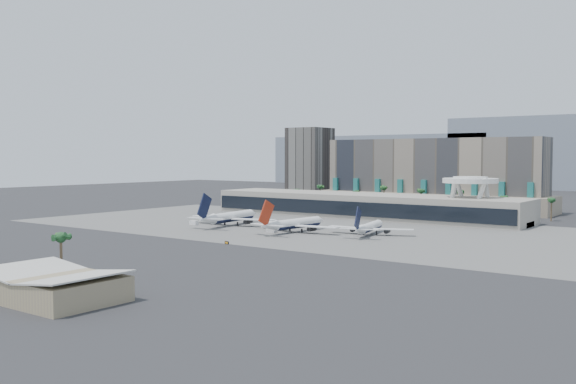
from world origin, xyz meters
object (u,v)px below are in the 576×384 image
Objects in this scene: service_vehicle_a at (194,223)px; taxiway_sign at (227,243)px; service_vehicle_b at (271,230)px; airliner_left at (230,217)px; airliner_centre at (295,223)px; airliner_right at (369,227)px.

taxiway_sign is (55.45, -39.45, -0.47)m from service_vehicle_a.
airliner_left is at bearing 155.41° from service_vehicle_b.
airliner_left reaches higher than service_vehicle_b.
airliner_centre is at bearing 5.70° from service_vehicle_a.
service_vehicle_a is (-83.55, -14.61, -2.21)m from airliner_right.
airliner_centre reaches higher than taxiway_sign.
airliner_left reaches higher than taxiway_sign.
service_vehicle_a is (-15.29, -7.79, -3.03)m from airliner_left.
airliner_left is 11.48× the size of service_vehicle_a.
airliner_centre is 31.27m from airliner_right.
service_vehicle_a is at bearing 158.10° from taxiway_sign.
airliner_left is 11.79× the size of service_vehicle_b.
airliner_left is 62.10m from taxiway_sign.
airliner_left is 1.09× the size of airliner_centre.
taxiway_sign is at bearing -130.14° from airliner_right.
service_vehicle_b is at bearing -133.21° from airliner_centre.
airliner_right is at bearing 76.07° from taxiway_sign.
airliner_left is 38.88m from airliner_centre.
service_vehicle_a is at bearing 177.24° from airliner_right.
airliner_right is at bearing 11.01° from service_vehicle_a.
airliner_left reaches higher than service_vehicle_a.
airliner_centre is 43.94m from taxiway_sign.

